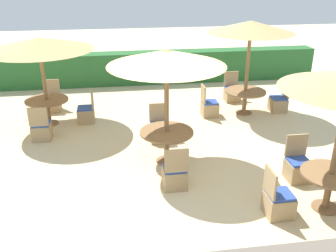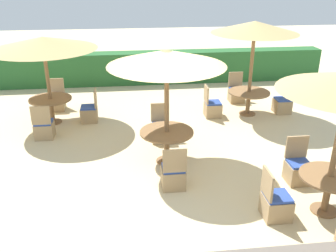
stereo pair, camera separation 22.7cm
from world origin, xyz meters
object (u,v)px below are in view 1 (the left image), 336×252
patio_chair_front_right_north (298,168)px  patio_chair_front_right_west (278,202)px  patio_chair_center_north (159,131)px  round_table_center (167,137)px  patio_chair_back_left_north (53,103)px  round_table_back_right (245,95)px  round_table_back_left (47,104)px  patio_chair_back_right_west (209,107)px  patio_chair_back_right_north (232,93)px  parasol_center (166,58)px  round_table_front_right (330,181)px  patio_chair_back_left_south (41,130)px  patio_chair_back_left_east (87,113)px  patio_chair_center_south (175,175)px  parasol_back_left (39,44)px  patio_chair_back_right_east (278,103)px  parasol_back_right (251,27)px

patio_chair_front_right_north → patio_chair_front_right_west: bearing=50.3°
patio_chair_center_north → round_table_center: bearing=91.2°
patio_chair_back_left_north → patio_chair_center_north: 3.88m
round_table_back_right → round_table_back_left: bearing=180.0°
patio_chair_front_right_north → patio_chair_back_right_west: size_ratio=1.00×
patio_chair_back_right_west → patio_chair_back_right_north: bearing=138.0°
parasol_center → round_table_back_right: bearing=44.1°
round_table_front_right → patio_chair_back_left_south: size_ratio=1.13×
patio_chair_back_left_east → patio_chair_center_south: (1.91, -3.67, 0.00)m
parasol_center → patio_chair_back_right_west: bearing=57.8°
patio_chair_back_left_south → round_table_back_left: bearing=88.1°
round_table_back_left → patio_chair_back_right_west: 4.56m
patio_chair_back_left_east → patio_chair_back_left_south: (-1.06, -1.00, 0.00)m
patio_chair_center_north → round_table_back_right: bearing=-151.1°
patio_chair_front_right_west → parasol_back_left: bearing=-136.6°
round_table_front_right → patio_chair_front_right_north: patio_chair_front_right_north is taller
patio_chair_center_south → round_table_back_right: patio_chair_center_south is taller
patio_chair_back_left_north → patio_chair_back_right_east: bearing=171.3°
round_table_back_left → parasol_center: parasol_center is taller
patio_chair_front_right_north → round_table_center: patio_chair_front_right_north is taller
patio_chair_front_right_west → patio_chair_back_left_north: 7.48m
patio_chair_front_right_west → round_table_back_right: 4.97m
patio_chair_center_south → patio_chair_back_right_north: bearing=61.0°
parasol_center → patio_chair_back_right_east: bearing=34.9°
round_table_back_right → round_table_center: bearing=-135.9°
patio_chair_front_right_north → patio_chair_back_left_south: (-5.51, 2.75, 0.00)m
round_table_back_right → patio_chair_back_right_east: patio_chair_back_right_east is taller
patio_chair_front_right_north → parasol_back_right: size_ratio=0.34×
parasol_back_left → round_table_back_left: 1.64m
patio_chair_center_north → patio_chair_center_south: 2.18m
patio_chair_front_right_north → parasol_back_left: 6.93m
patio_chair_back_right_east → round_table_center: bearing=124.9°
parasol_center → parasol_back_right: (2.71, 2.63, 0.16)m
patio_chair_front_right_west → parasol_back_right: 5.45m
parasol_back_left → patio_chair_center_north: 3.82m
patio_chair_back_right_north → round_table_front_right: bearing=89.3°
patio_chair_center_north → patio_chair_back_right_north: (2.70, 2.63, 0.00)m
round_table_front_right → patio_chair_back_left_east: size_ratio=1.13×
patio_chair_back_left_east → patio_chair_center_south: 4.14m
patio_chair_back_left_east → patio_chair_back_right_north: bearing=-76.0°
round_table_center → patio_chair_center_south: patio_chair_center_south is taller
parasol_back_left → patio_chair_back_left_east: parasol_back_left is taller
patio_chair_center_north → patio_chair_back_right_north: 3.77m
patio_chair_back_right_north → parasol_back_right: bearing=91.4°
patio_chair_back_right_west → round_table_front_right: bearing=11.8°
parasol_center → round_table_center: 1.75m
patio_chair_back_right_west → patio_chair_back_right_north: same height
round_table_center → patio_chair_center_south: (0.01, -1.06, -0.34)m
round_table_back_right → patio_chair_back_right_west: size_ratio=1.29×
parasol_back_right → patio_chair_back_left_south: bearing=-169.8°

